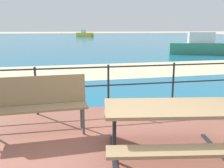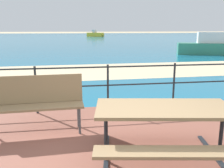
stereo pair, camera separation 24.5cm
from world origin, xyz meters
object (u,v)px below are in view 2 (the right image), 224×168
Objects in this scene: picnic_table at (164,120)px; park_bench at (33,99)px; boat_near at (217,47)px; boat_mid at (96,34)px.

picnic_table is 1.17× the size of park_bench.
boat_near reaches higher than picnic_table.
park_bench is (-1.80, 1.27, -0.01)m from picnic_table.
boat_near is at bearing 45.73° from park_bench.
picnic_table is at bearing -104.94° from boat_near.
boat_near is at bearing 65.50° from picnic_table.
picnic_table is at bearing -37.77° from park_bench.
park_bench is at bearing 153.84° from picnic_table.
boat_mid is at bearing 81.06° from park_bench.
picnic_table is 15.41m from boat_near.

